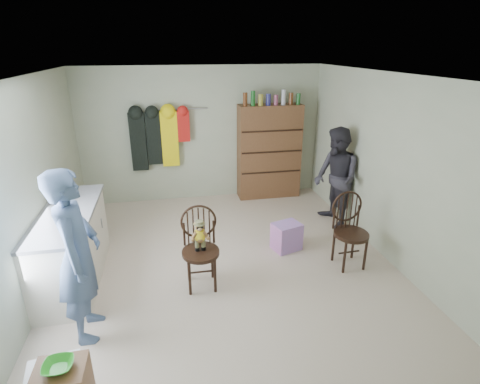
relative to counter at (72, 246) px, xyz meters
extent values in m
plane|color=beige|center=(1.95, 0.00, -0.47)|extent=(5.00, 5.00, 0.00)
plane|color=#B2B799|center=(1.95, 2.50, 0.78)|extent=(4.50, 0.00, 4.50)
plane|color=#B2B799|center=(-0.30, 0.00, 0.78)|extent=(0.00, 5.00, 5.00)
plane|color=#B2B799|center=(4.20, 0.00, 0.78)|extent=(0.00, 5.00, 5.00)
plane|color=white|center=(1.95, 0.00, 2.03)|extent=(5.00, 5.00, 0.00)
cube|color=silver|center=(0.00, 0.00, -0.02)|extent=(0.60, 1.80, 0.90)
cube|color=slate|center=(0.00, 0.00, 0.45)|extent=(0.64, 1.86, 0.04)
cylinder|color=#99999E|center=(0.31, -0.45, 0.07)|extent=(0.02, 0.02, 0.14)
cylinder|color=#99999E|center=(0.31, 0.45, 0.07)|extent=(0.02, 0.02, 0.14)
imported|color=green|center=(0.34, -2.10, 0.10)|extent=(0.23, 0.23, 0.06)
cylinder|color=black|center=(1.57, -0.50, 0.01)|extent=(0.47, 0.47, 0.05)
cylinder|color=black|center=(1.42, -0.64, -0.24)|extent=(0.04, 0.04, 0.46)
cylinder|color=black|center=(1.72, -0.65, -0.24)|extent=(0.04, 0.04, 0.46)
cylinder|color=black|center=(1.42, -0.33, -0.24)|extent=(0.04, 0.04, 0.46)
cylinder|color=black|center=(1.73, -0.34, -0.24)|extent=(0.04, 0.04, 0.46)
torus|color=black|center=(1.58, -0.31, 0.33)|extent=(0.44, 0.04, 0.44)
cylinder|color=black|center=(1.39, -0.32, 0.18)|extent=(0.03, 0.03, 0.30)
cylinder|color=black|center=(1.76, -0.33, 0.18)|extent=(0.03, 0.03, 0.30)
cylinder|color=yellow|center=(1.57, -0.48, 0.24)|extent=(0.12, 0.12, 0.12)
cylinder|color=#475128|center=(1.57, -0.48, 0.12)|extent=(0.07, 0.07, 0.18)
sphere|color=#9E7042|center=(1.57, -0.48, 0.35)|extent=(0.11, 0.11, 0.11)
cylinder|color=#475128|center=(1.57, -0.48, 0.40)|extent=(0.10, 0.10, 0.04)
cube|color=black|center=(1.57, -0.53, 0.36)|extent=(0.08, 0.01, 0.02)
cylinder|color=black|center=(3.59, -0.42, 0.00)|extent=(0.47, 0.47, 0.05)
cylinder|color=black|center=(3.44, -0.57, -0.25)|extent=(0.04, 0.04, 0.45)
cylinder|color=black|center=(3.74, -0.56, -0.25)|extent=(0.04, 0.04, 0.45)
cylinder|color=black|center=(3.43, -0.26, -0.25)|extent=(0.04, 0.04, 0.45)
cylinder|color=black|center=(3.73, -0.25, -0.25)|extent=(0.04, 0.04, 0.45)
torus|color=black|center=(3.58, -0.23, 0.33)|extent=(0.44, 0.05, 0.44)
cylinder|color=black|center=(3.40, -0.25, 0.18)|extent=(0.03, 0.03, 0.30)
cylinder|color=black|center=(3.76, -0.24, 0.18)|extent=(0.03, 0.03, 0.30)
cube|color=pink|center=(2.89, 0.18, -0.27)|extent=(0.46, 0.40, 0.41)
imported|color=#465B81|center=(0.33, -1.05, 0.43)|extent=(0.44, 0.67, 1.80)
imported|color=#2D2B33|center=(3.91, 0.82, 0.35)|extent=(0.66, 0.83, 1.64)
cube|color=brown|center=(3.20, 2.30, 0.43)|extent=(1.20, 0.38, 1.80)
cube|color=black|center=(3.20, 2.11, 0.08)|extent=(1.16, 0.02, 0.03)
cube|color=black|center=(3.20, 2.11, 0.48)|extent=(1.16, 0.02, 0.03)
cube|color=black|center=(3.20, 2.11, 0.88)|extent=(1.16, 0.02, 0.03)
cylinder|color=#592D14|center=(2.70, 2.20, 1.45)|extent=(0.08, 0.08, 0.24)
cylinder|color=#19591E|center=(2.84, 2.20, 1.46)|extent=(0.08, 0.08, 0.27)
cylinder|color=#A59933|center=(2.99, 2.20, 1.43)|extent=(0.09, 0.09, 0.20)
cylinder|color=navy|center=(3.13, 2.20, 1.43)|extent=(0.09, 0.09, 0.21)
cylinder|color=#8C3F59|center=(3.27, 2.20, 1.42)|extent=(0.08, 0.08, 0.19)
cylinder|color=#B2B2B7|center=(3.41, 2.20, 1.47)|extent=(0.08, 0.08, 0.28)
cylinder|color=#592D14|center=(3.56, 2.20, 1.44)|extent=(0.08, 0.08, 0.22)
cylinder|color=#19591E|center=(3.70, 2.20, 1.43)|extent=(0.07, 0.07, 0.20)
cylinder|color=#99999E|center=(1.55, 2.44, 1.28)|extent=(1.00, 0.02, 0.02)
cube|color=black|center=(0.77, 2.38, 0.72)|extent=(0.28, 0.10, 1.05)
cube|color=black|center=(1.05, 2.38, 0.77)|extent=(0.26, 0.10, 0.95)
cube|color=yellow|center=(1.33, 2.38, 0.75)|extent=(0.30, 0.10, 1.00)
cube|color=red|center=(1.59, 2.38, 0.97)|extent=(0.22, 0.10, 0.55)
camera|label=1|loc=(1.26, -4.46, 2.34)|focal=28.00mm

